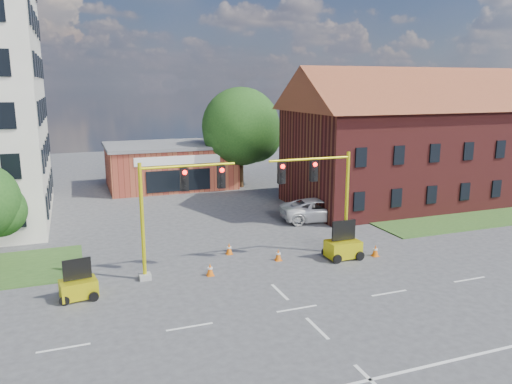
% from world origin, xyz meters
% --- Properties ---
extents(ground, '(120.00, 120.00, 0.00)m').
position_xyz_m(ground, '(0.00, 0.00, 0.00)').
color(ground, '#3C3C3E').
rests_on(ground, ground).
extents(grass_verge_ne, '(14.00, 4.00, 0.08)m').
position_xyz_m(grass_verge_ne, '(18.00, 9.00, 0.04)').
color(grass_verge_ne, '#2C4D1D').
rests_on(grass_verge_ne, ground).
extents(lane_markings, '(60.00, 36.00, 0.01)m').
position_xyz_m(lane_markings, '(0.00, -3.00, 0.01)').
color(lane_markings, silver).
rests_on(lane_markings, ground).
extents(brick_shop, '(12.40, 8.40, 4.30)m').
position_xyz_m(brick_shop, '(0.00, 29.98, 2.16)').
color(brick_shop, maroon).
rests_on(brick_shop, ground).
extents(townhouse_row, '(21.00, 11.00, 11.50)m').
position_xyz_m(townhouse_row, '(18.00, 16.00, 5.93)').
color(townhouse_row, '#541B19').
rests_on(townhouse_row, ground).
extents(tree_large, '(7.97, 7.59, 9.83)m').
position_xyz_m(tree_large, '(6.89, 27.08, 5.78)').
color(tree_large, '#3C2916').
rests_on(tree_large, ground).
extents(signal_mast_west, '(5.30, 0.60, 6.20)m').
position_xyz_m(signal_mast_west, '(-4.36, 6.00, 3.92)').
color(signal_mast_west, gray).
rests_on(signal_mast_west, ground).
extents(signal_mast_east, '(5.30, 0.60, 6.20)m').
position_xyz_m(signal_mast_east, '(4.36, 6.00, 3.92)').
color(signal_mast_east, gray).
rests_on(signal_mast_east, ground).
extents(trailer_west, '(1.82, 1.35, 1.90)m').
position_xyz_m(trailer_west, '(-9.31, 4.67, 0.60)').
color(trailer_west, yellow).
rests_on(trailer_west, ground).
extents(trailer_east, '(1.93, 1.29, 2.19)m').
position_xyz_m(trailer_east, '(5.41, 5.23, 0.69)').
color(trailer_east, yellow).
rests_on(trailer_east, ground).
extents(cone_a, '(0.40, 0.40, 0.70)m').
position_xyz_m(cone_a, '(-2.65, 5.30, 0.34)').
color(cone_a, '#D95C0B').
rests_on(cone_a, ground).
extents(cone_b, '(0.40, 0.40, 0.70)m').
position_xyz_m(cone_b, '(-0.66, 8.24, 0.34)').
color(cone_b, '#D95C0B').
rests_on(cone_b, ground).
extents(cone_c, '(0.40, 0.40, 0.70)m').
position_xyz_m(cone_c, '(1.69, 6.20, 0.34)').
color(cone_c, '#D95C0B').
rests_on(cone_c, ground).
extents(cone_d, '(0.40, 0.40, 0.70)m').
position_xyz_m(cone_d, '(7.41, 4.86, 0.34)').
color(cone_d, '#D95C0B').
rests_on(cone_d, ground).
extents(pickup_white, '(6.28, 3.56, 1.65)m').
position_xyz_m(pickup_white, '(8.04, 13.20, 0.83)').
color(pickup_white, white).
rests_on(pickup_white, ground).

